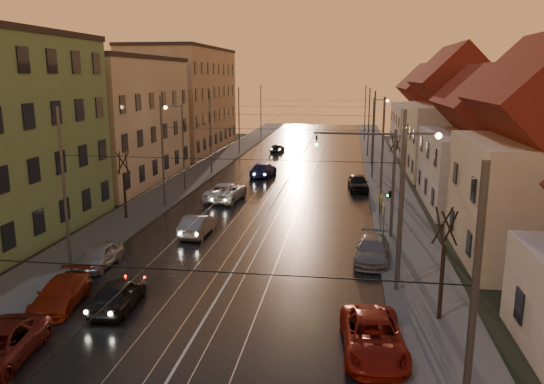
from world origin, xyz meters
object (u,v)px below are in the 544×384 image
at_px(driving_car_4, 277,148).
at_px(parked_right_2, 358,183).
at_px(street_lamp_1, 409,192).
at_px(parked_left_2, 61,293).
at_px(driving_car_2, 226,192).
at_px(driving_car_0, 118,294).
at_px(parked_left_3, 99,256).
at_px(traffic_light_mast, 378,170).
at_px(driving_car_1, 197,225).
at_px(parked_right_1, 372,250).
at_px(driving_car_3, 263,170).
at_px(street_lamp_2, 180,139).
at_px(street_lamp_3, 376,125).
at_px(parked_right_0, 373,337).

bearing_deg(driving_car_4, parked_right_2, 122.57).
distance_m(street_lamp_1, parked_left_2, 17.33).
distance_m(street_lamp_1, driving_car_2, 22.11).
xyz_separation_m(driving_car_0, parked_left_3, (-3.34, 5.00, -0.05)).
distance_m(traffic_light_mast, driving_car_0, 18.05).
bearing_deg(street_lamp_1, parked_left_3, 178.88).
height_order(driving_car_0, parked_left_3, driving_car_0).
distance_m(street_lamp_1, driving_car_1, 15.27).
height_order(street_lamp_1, parked_right_1, street_lamp_1).
distance_m(driving_car_3, parked_right_2, 11.37).
relative_size(street_lamp_2, parked_left_3, 2.11).
distance_m(street_lamp_3, driving_car_1, 32.06).
relative_size(driving_car_2, driving_car_3, 1.08).
xyz_separation_m(parked_right_1, parked_right_2, (-0.53, 19.50, 0.07)).
bearing_deg(street_lamp_1, parked_right_0, -104.69).
height_order(street_lamp_1, parked_left_2, street_lamp_1).
height_order(parked_right_0, parked_right_1, parked_right_0).
bearing_deg(driving_car_0, parked_left_3, -59.53).
relative_size(traffic_light_mast, parked_right_2, 1.66).
relative_size(parked_left_2, parked_left_3, 1.16).
distance_m(street_lamp_3, driving_car_2, 23.46).
bearing_deg(street_lamp_2, traffic_light_mast, -35.07).
distance_m(driving_car_4, parked_right_0, 54.75).
height_order(driving_car_1, parked_right_2, parked_right_2).
height_order(driving_car_0, parked_right_1, driving_car_0).
xyz_separation_m(driving_car_2, driving_car_3, (1.42, 11.38, -0.02)).
bearing_deg(street_lamp_3, traffic_light_mast, -92.27).
xyz_separation_m(driving_car_1, parked_right_1, (11.43, -3.58, -0.04)).
height_order(street_lamp_3, driving_car_0, street_lamp_3).
bearing_deg(parked_right_1, driving_car_1, 168.35).
relative_size(parked_right_1, parked_right_2, 1.07).
bearing_deg(driving_car_0, driving_car_2, -93.34).
relative_size(parked_left_2, parked_right_0, 0.87).
distance_m(driving_car_2, parked_left_3, 17.15).
xyz_separation_m(driving_car_0, parked_right_2, (11.33, 27.55, 0.04)).
xyz_separation_m(street_lamp_1, parked_left_2, (-16.07, -4.89, -4.25)).
bearing_deg(driving_car_4, street_lamp_1, 113.41).
bearing_deg(driving_car_3, parked_left_3, 86.13).
xyz_separation_m(traffic_light_mast, driving_car_2, (-12.23, 9.15, -3.84)).
distance_m(street_lamp_2, parked_right_0, 32.00).
bearing_deg(driving_car_0, parked_right_0, 164.30).
height_order(driving_car_4, parked_left_3, parked_left_3).
relative_size(driving_car_0, parked_right_0, 0.81).
height_order(driving_car_0, driving_car_4, driving_car_0).
height_order(street_lamp_2, parked_right_0, street_lamp_2).
distance_m(driving_car_0, parked_left_3, 6.01).
bearing_deg(parked_left_3, driving_car_0, -55.96).
bearing_deg(parked_right_0, driving_car_4, 97.48).
relative_size(driving_car_0, driving_car_3, 0.80).
bearing_deg(driving_car_4, driving_car_1, 97.81).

